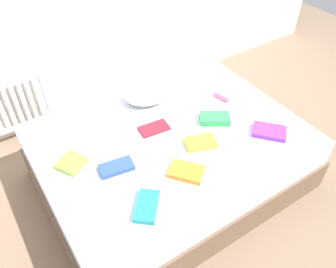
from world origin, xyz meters
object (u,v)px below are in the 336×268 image
textbook_yellow (201,143)px  textbook_teal (147,206)px  textbook_orange (187,172)px  textbook_maroon (154,128)px  textbook_lime (72,163)px  bed (171,159)px  radiator (20,104)px  textbook_green (215,119)px  textbook_blue (117,167)px  textbook_purple (269,131)px  pillow (148,91)px  textbook_pink (228,93)px

textbook_yellow → textbook_teal: size_ratio=0.96×
textbook_yellow → textbook_orange: textbook_orange is taller
textbook_maroon → textbook_orange: size_ratio=1.00×
textbook_lime → bed: bearing=-39.3°
textbook_teal → textbook_lime: 0.64m
textbook_yellow → textbook_teal: (-0.62, -0.27, 0.00)m
radiator → textbook_yellow: bearing=-55.4°
radiator → textbook_green: radiator is taller
bed → textbook_lime: bearing=170.0°
textbook_blue → textbook_maroon: (0.43, 0.21, -0.01)m
textbook_yellow → textbook_lime: bearing=178.3°
textbook_purple → textbook_teal: (-1.13, -0.08, 0.00)m
textbook_blue → textbook_yellow: 0.64m
textbook_purple → textbook_orange: (-0.76, 0.01, 0.00)m
textbook_teal → textbook_lime: size_ratio=1.37×
pillow → textbook_teal: (-0.59, -0.97, -0.05)m
textbook_blue → textbook_lime: size_ratio=1.34×
textbook_purple → textbook_pink: size_ratio=1.21×
textbook_blue → textbook_teal: textbook_teal is taller
textbook_green → textbook_teal: bearing=-120.9°
textbook_purple → textbook_lime: (-1.38, 0.52, -0.00)m
textbook_green → textbook_purple: (0.25, -0.34, -0.01)m
textbook_blue → textbook_purple: 1.18m
textbook_orange → textbook_pink: 0.98m
bed → textbook_maroon: 0.31m
textbook_yellow → textbook_lime: size_ratio=1.30×
textbook_orange → radiator: bearing=165.6°
textbook_green → textbook_orange: textbook_green is taller
textbook_green → textbook_maroon: bearing=-168.2°
pillow → textbook_purple: 1.04m
textbook_purple → textbook_teal: bearing=-126.9°
textbook_blue → textbook_purple: (1.14, -0.31, 0.00)m
textbook_teal → textbook_pink: textbook_pink is taller
textbook_orange → textbook_teal: (-0.37, -0.09, -0.00)m
textbook_blue → textbook_green: 0.88m
textbook_maroon → textbook_lime: textbook_lime is taller
textbook_yellow → textbook_teal: textbook_teal is taller
textbook_yellow → textbook_maroon: 0.39m
pillow → textbook_purple: size_ratio=1.79×
radiator → textbook_blue: size_ratio=2.19×
bed → textbook_maroon: bearing=117.8°
textbook_blue → pillow: bearing=53.1°
bed → textbook_lime: textbook_lime is taller
textbook_maroon → textbook_teal: bearing=-119.3°
textbook_purple → textbook_orange: bearing=-132.0°
textbook_pink → textbook_teal: bearing=-166.6°
bed → textbook_pink: bearing=13.5°
pillow → textbook_yellow: 0.71m
radiator → textbook_teal: size_ratio=2.14×
textbook_yellow → textbook_blue: bearing=-172.2°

